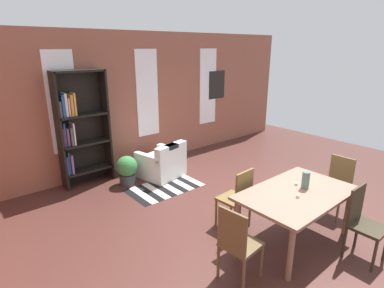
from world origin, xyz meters
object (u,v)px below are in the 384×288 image
object	(u,v)px
dining_chair_head_right	(337,184)
armchair_white	(162,163)
dining_table	(297,198)
potted_plant_by_shelf	(127,169)
dining_chair_head_left	(237,242)
dining_chair_near_right	(363,221)
vase_on_table	(306,180)
bookshelf_tall	(79,128)
dining_chair_far_left	(238,197)

from	to	relation	value
dining_chair_head_right	armchair_white	xyz separation A→B (m)	(-1.30, 3.06, -0.23)
dining_table	potted_plant_by_shelf	xyz separation A→B (m)	(-0.87, 3.16, -0.35)
dining_chair_head_right	dining_chair_head_left	bearing A→B (deg)	-179.81
dining_table	dining_chair_near_right	size ratio (longest dim) A/B	1.72
vase_on_table	dining_chair_head_right	distance (m)	1.07
vase_on_table	dining_chair_near_right	xyz separation A→B (m)	(0.18, -0.73, -0.36)
dining_chair_head_right	bookshelf_tall	size ratio (longest dim) A/B	0.43
dining_chair_near_right	vase_on_table	bearing A→B (deg)	104.19
dining_chair_far_left	bookshelf_tall	bearing A→B (deg)	110.50
dining_table	dining_chair_far_left	bearing A→B (deg)	116.40
bookshelf_tall	dining_table	bearing A→B (deg)	-68.32
potted_plant_by_shelf	armchair_white	bearing A→B (deg)	-7.36
dining_chair_head_right	dining_chair_near_right	bearing A→B (deg)	-138.35
dining_table	dining_chair_head_left	distance (m)	1.20
dining_chair_far_left	armchair_white	distance (m)	2.36
vase_on_table	armchair_white	xyz separation A→B (m)	(-0.29, 3.06, -0.60)
dining_chair_near_right	armchair_white	world-z (taller)	dining_chair_near_right
dining_chair_head_left	dining_chair_near_right	size ratio (longest dim) A/B	1.00
vase_on_table	potted_plant_by_shelf	distance (m)	3.38
bookshelf_tall	armchair_white	bearing A→B (deg)	-26.78
bookshelf_tall	armchair_white	world-z (taller)	bookshelf_tall
dining_chair_far_left	armchair_white	world-z (taller)	dining_chair_far_left
potted_plant_by_shelf	bookshelf_tall	bearing A→B (deg)	136.16
vase_on_table	bookshelf_tall	size ratio (longest dim) A/B	0.11
vase_on_table	dining_chair_head_left	distance (m)	1.42
potted_plant_by_shelf	dining_chair_far_left	bearing A→B (deg)	-78.23
dining_chair_head_left	potted_plant_by_shelf	xyz separation A→B (m)	(0.32, 3.17, -0.19)
dining_table	bookshelf_tall	xyz separation A→B (m)	(-1.50, 3.76, 0.48)
bookshelf_tall	potted_plant_by_shelf	size ratio (longest dim) A/B	3.78
vase_on_table	dining_chair_head_right	bearing A→B (deg)	0.05
vase_on_table	dining_chair_head_right	xyz separation A→B (m)	(1.01, 0.00, -0.36)
dining_chair_head_right	armchair_white	distance (m)	3.33
dining_chair_far_left	armchair_white	xyz separation A→B (m)	(0.25, 2.33, -0.23)
vase_on_table	dining_chair_head_left	bearing A→B (deg)	-179.70
dining_table	potted_plant_by_shelf	bearing A→B (deg)	105.37
vase_on_table	dining_chair_near_right	bearing A→B (deg)	-75.81
dining_chair_head_right	dining_chair_near_right	world-z (taller)	same
bookshelf_tall	armchair_white	size ratio (longest dim) A/B	2.35
dining_chair_far_left	dining_chair_head_right	bearing A→B (deg)	-25.17
dining_table	bookshelf_tall	size ratio (longest dim) A/B	0.73
vase_on_table	bookshelf_tall	world-z (taller)	bookshelf_tall
dining_chair_head_left	armchair_white	size ratio (longest dim) A/B	1.00
dining_chair_near_right	dining_chair_head_right	bearing A→B (deg)	41.65
dining_table	vase_on_table	world-z (taller)	vase_on_table
dining_chair_head_right	potted_plant_by_shelf	bearing A→B (deg)	123.08
dining_chair_far_left	potted_plant_by_shelf	size ratio (longest dim) A/B	1.62
dining_table	vase_on_table	xyz separation A→B (m)	(0.18, 0.00, 0.21)
dining_table	dining_chair_head_left	size ratio (longest dim) A/B	1.72
bookshelf_tall	potted_plant_by_shelf	world-z (taller)	bookshelf_tall
dining_chair_head_right	dining_chair_far_left	world-z (taller)	same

